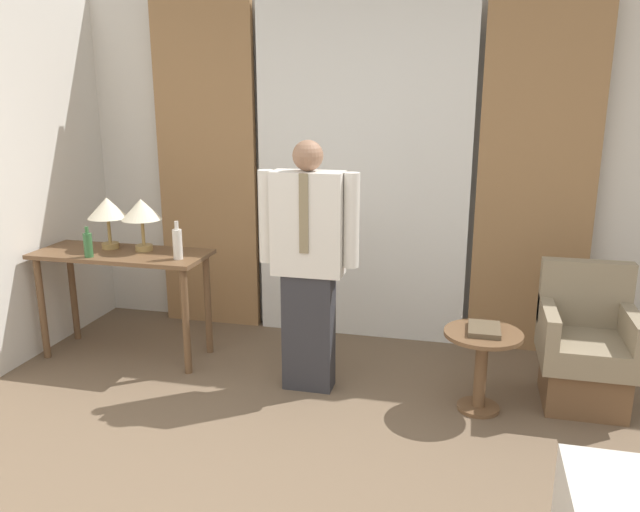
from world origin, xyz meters
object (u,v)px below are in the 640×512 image
(armchair, at_px, (585,352))
(side_table, at_px, (482,357))
(book, at_px, (484,329))
(bottle_by_lamp, at_px, (177,243))
(table_lamp_right, at_px, (141,211))
(desk, at_px, (123,270))
(bottle_near_edge, at_px, (88,245))
(table_lamp_left, at_px, (107,210))
(person, at_px, (308,259))

(armchair, distance_m, side_table, 0.68)
(side_table, distance_m, book, 0.18)
(bottle_by_lamp, distance_m, armchair, 2.73)
(table_lamp_right, bearing_deg, desk, -148.07)
(desk, height_order, bottle_near_edge, bottle_near_edge)
(table_lamp_right, height_order, book, table_lamp_right)
(bottle_near_edge, bearing_deg, desk, 50.31)
(table_lamp_left, distance_m, book, 2.74)
(table_lamp_right, bearing_deg, armchair, -1.32)
(desk, xyz_separation_m, bottle_by_lamp, (0.48, -0.08, 0.24))
(table_lamp_left, height_order, bottle_near_edge, table_lamp_left)
(table_lamp_right, distance_m, side_table, 2.52)
(desk, xyz_separation_m, table_lamp_left, (-0.14, 0.08, 0.42))
(desk, xyz_separation_m, side_table, (2.52, -0.24, -0.31))
(side_table, bearing_deg, bottle_by_lamp, 175.39)
(book, bearing_deg, person, 177.61)
(table_lamp_right, xyz_separation_m, bottle_near_edge, (-0.28, -0.26, -0.20))
(bottle_by_lamp, xyz_separation_m, side_table, (2.04, -0.16, -0.55))
(desk, relative_size, table_lamp_left, 3.33)
(bottle_by_lamp, bearing_deg, table_lamp_left, 165.39)
(person, relative_size, side_table, 3.18)
(desk, height_order, table_lamp_left, table_lamp_left)
(table_lamp_left, relative_size, armchair, 0.43)
(armchair, bearing_deg, bottle_by_lamp, -178.04)
(bottle_near_edge, bearing_deg, table_lamp_left, 88.18)
(bottle_by_lamp, distance_m, book, 2.08)
(side_table, height_order, book, book)
(bottle_by_lamp, relative_size, book, 1.05)
(table_lamp_right, height_order, armchair, table_lamp_right)
(table_lamp_left, relative_size, table_lamp_right, 1.00)
(person, bearing_deg, bottle_near_edge, 179.45)
(desk, xyz_separation_m, person, (1.43, -0.19, 0.22))
(bottle_by_lamp, bearing_deg, book, -4.40)
(table_lamp_left, relative_size, book, 1.50)
(table_lamp_right, bearing_deg, table_lamp_left, 180.00)
(table_lamp_left, xyz_separation_m, bottle_near_edge, (-0.01, -0.26, -0.20))
(desk, relative_size, bottle_by_lamp, 4.74)
(bottle_near_edge, xyz_separation_m, armchair, (3.29, 0.19, -0.54))
(table_lamp_right, distance_m, armchair, 3.10)
(armchair, bearing_deg, bottle_near_edge, -176.73)
(side_table, bearing_deg, table_lamp_right, 172.24)
(person, bearing_deg, side_table, -2.79)
(side_table, bearing_deg, armchair, 22.28)
(table_lamp_left, height_order, bottle_by_lamp, table_lamp_left)
(desk, distance_m, bottle_by_lamp, 0.54)
(armchair, xyz_separation_m, book, (-0.62, -0.25, 0.19))
(desk, bearing_deg, side_table, -5.46)
(bottle_near_edge, distance_m, armchair, 3.34)
(bottle_by_lamp, xyz_separation_m, person, (0.95, -0.11, -0.02))
(book, bearing_deg, table_lamp_left, 173.19)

